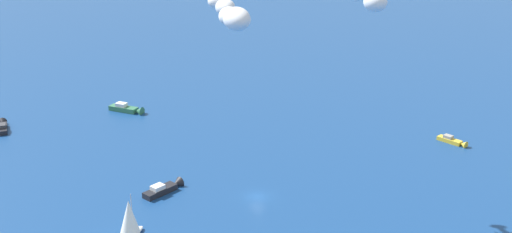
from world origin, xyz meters
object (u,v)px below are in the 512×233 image
motorboat_trailing (453,141)px  motorboat_ahead (165,188)px  motorboat_far_stbd (128,109)px  sailboat_inshore (130,219)px  motorboat_far_port (2,127)px

motorboat_trailing → motorboat_ahead: motorboat_ahead is taller
motorboat_far_stbd → motorboat_ahead: size_ratio=1.11×
motorboat_far_stbd → sailboat_inshore: bearing=-126.1°
sailboat_inshore → motorboat_far_stbd: bearing=53.9°
sailboat_inshore → motorboat_far_port: bearing=81.6°
sailboat_inshore → motorboat_ahead: bearing=31.3°
motorboat_trailing → motorboat_ahead: size_ratio=0.81×
motorboat_far_port → motorboat_trailing: bearing=-51.7°
sailboat_inshore → motorboat_ahead: size_ratio=0.89×
motorboat_far_stbd → motorboat_ahead: 48.11m
motorboat_far_port → sailboat_inshore: (-9.40, -63.60, 2.94)m
sailboat_inshore → motorboat_ahead: (14.93, 9.07, -2.90)m
sailboat_inshore → motorboat_trailing: bearing=-15.0°
motorboat_far_port → motorboat_far_stbd: bearing=-23.2°
motorboat_trailing → motorboat_far_port: bearing=128.3°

